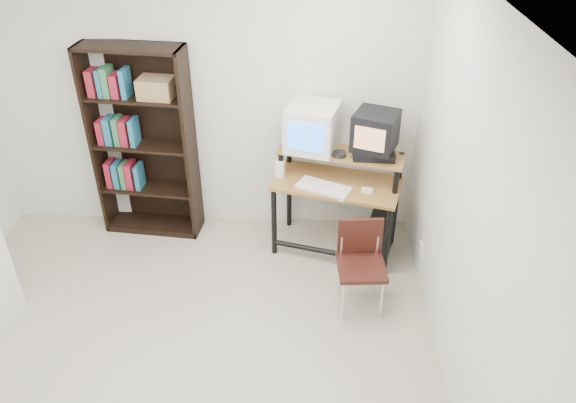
{
  "coord_description": "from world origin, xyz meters",
  "views": [
    {
      "loc": [
        0.93,
        -2.78,
        3.32
      ],
      "look_at": [
        0.82,
        1.1,
        0.8
      ],
      "focal_mm": 35.0,
      "sensor_mm": 36.0,
      "label": 1
    }
  ],
  "objects_px": {
    "computer_desk": "(337,186)",
    "pc_tower": "(379,239)",
    "crt_tv": "(375,131)",
    "school_chair": "(361,257)",
    "bookshelf": "(144,141)",
    "crt_monitor": "(312,127)"
  },
  "relations": [
    {
      "from": "crt_monitor",
      "to": "school_chair",
      "type": "distance_m",
      "value": 1.24
    },
    {
      "from": "computer_desk",
      "to": "school_chair",
      "type": "height_order",
      "value": "computer_desk"
    },
    {
      "from": "school_chair",
      "to": "bookshelf",
      "type": "distance_m",
      "value": 2.28
    },
    {
      "from": "crt_monitor",
      "to": "school_chair",
      "type": "relative_size",
      "value": 0.69
    },
    {
      "from": "pc_tower",
      "to": "school_chair",
      "type": "height_order",
      "value": "school_chair"
    },
    {
      "from": "crt_tv",
      "to": "school_chair",
      "type": "relative_size",
      "value": 0.59
    },
    {
      "from": "computer_desk",
      "to": "crt_monitor",
      "type": "distance_m",
      "value": 0.58
    },
    {
      "from": "computer_desk",
      "to": "bookshelf",
      "type": "height_order",
      "value": "bookshelf"
    },
    {
      "from": "computer_desk",
      "to": "pc_tower",
      "type": "xyz_separation_m",
      "value": [
        0.4,
        -0.15,
        -0.47
      ]
    },
    {
      "from": "computer_desk",
      "to": "crt_tv",
      "type": "xyz_separation_m",
      "value": [
        0.3,
        0.04,
        0.54
      ]
    },
    {
      "from": "crt_monitor",
      "to": "crt_tv",
      "type": "relative_size",
      "value": 1.16
    },
    {
      "from": "bookshelf",
      "to": "crt_monitor",
      "type": "bearing_deg",
      "value": 2.61
    },
    {
      "from": "crt_tv",
      "to": "pc_tower",
      "type": "relative_size",
      "value": 1.01
    },
    {
      "from": "crt_monitor",
      "to": "pc_tower",
      "type": "bearing_deg",
      "value": -12.22
    },
    {
      "from": "computer_desk",
      "to": "bookshelf",
      "type": "relative_size",
      "value": 0.66
    },
    {
      "from": "pc_tower",
      "to": "school_chair",
      "type": "bearing_deg",
      "value": -94.23
    },
    {
      "from": "computer_desk",
      "to": "pc_tower",
      "type": "bearing_deg",
      "value": -4.97
    },
    {
      "from": "computer_desk",
      "to": "school_chair",
      "type": "bearing_deg",
      "value": -61.98
    },
    {
      "from": "pc_tower",
      "to": "crt_tv",
      "type": "bearing_deg",
      "value": 134.1
    },
    {
      "from": "crt_tv",
      "to": "pc_tower",
      "type": "bearing_deg",
      "value": -40.94
    },
    {
      "from": "pc_tower",
      "to": "bookshelf",
      "type": "distance_m",
      "value": 2.36
    },
    {
      "from": "crt_tv",
      "to": "pc_tower",
      "type": "distance_m",
      "value": 1.03
    }
  ]
}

